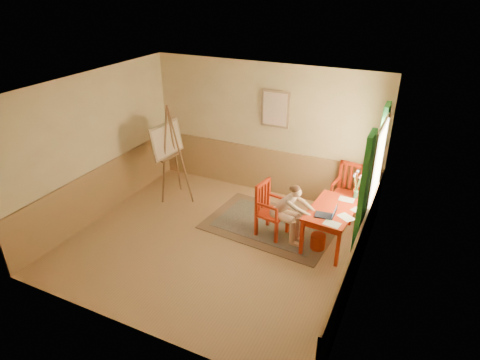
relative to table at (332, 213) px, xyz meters
The scene contains 14 objects.
room 2.19m from the table, 155.92° to the right, with size 5.04×4.54×2.84m.
wainscot 1.88m from the table, behind, with size 5.00×4.50×1.00m.
window 0.94m from the table, 25.76° to the left, with size 0.12×2.01×2.20m.
wall_portrait 2.47m from the table, 139.91° to the left, with size 0.60×0.05×0.76m.
rug 1.32m from the table, behind, with size 2.53×1.80×0.02m.
table is the anchor object (origin of this frame).
chair_left 1.10m from the table, behind, with size 0.55×0.53×1.03m.
chair_back 1.08m from the table, 88.60° to the left, with size 0.54×0.56×1.09m.
figure 0.77m from the table, 164.35° to the right, with size 0.86×0.43×1.13m.
laptop 0.32m from the table, 93.65° to the right, with size 0.37×0.25×0.21m.
papers 0.26m from the table, ahead, with size 0.63×1.11×0.00m.
vase 0.71m from the table, 64.28° to the left, with size 0.19×0.25×0.51m.
wastebasket 0.56m from the table, 121.13° to the right, with size 0.26×0.26×0.28m, color #B43211.
easel 3.58m from the table, behind, with size 0.70×0.91×2.04m.
Camera 1 is at (3.04, -5.33, 4.31)m, focal length 30.71 mm.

